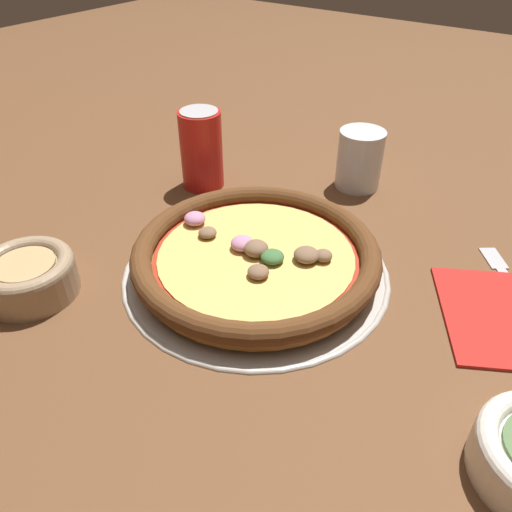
# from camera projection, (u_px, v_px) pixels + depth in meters

# --- Properties ---
(ground_plane) EXTENTS (3.00, 3.00, 0.00)m
(ground_plane) POSITION_uv_depth(u_px,v_px,m) (256.00, 271.00, 0.63)
(ground_plane) COLOR brown
(pizza_tray) EXTENTS (0.33, 0.33, 0.01)m
(pizza_tray) POSITION_uv_depth(u_px,v_px,m) (256.00, 269.00, 0.63)
(pizza_tray) COLOR #B7B2A8
(pizza_tray) RESTS_ON ground_plane
(pizza) EXTENTS (0.31, 0.31, 0.04)m
(pizza) POSITION_uv_depth(u_px,v_px,m) (256.00, 255.00, 0.62)
(pizza) COLOR #A86B33
(pizza) RESTS_ON pizza_tray
(bowl_near) EXTENTS (0.11, 0.11, 0.05)m
(bowl_near) POSITION_uv_depth(u_px,v_px,m) (28.00, 275.00, 0.58)
(bowl_near) COLOR #9E8466
(bowl_near) RESTS_ON ground_plane
(drinking_cup) EXTENTS (0.07, 0.07, 0.09)m
(drinking_cup) POSITION_uv_depth(u_px,v_px,m) (358.00, 159.00, 0.79)
(drinking_cup) COLOR silver
(drinking_cup) RESTS_ON ground_plane
(napkin) EXTENTS (0.19, 0.17, 0.01)m
(napkin) POSITION_uv_depth(u_px,v_px,m) (492.00, 314.00, 0.56)
(napkin) COLOR #B2231E
(napkin) RESTS_ON ground_plane
(beverage_can) EXTENTS (0.07, 0.07, 0.12)m
(beverage_can) POSITION_uv_depth(u_px,v_px,m) (201.00, 149.00, 0.78)
(beverage_can) COLOR red
(beverage_can) RESTS_ON ground_plane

